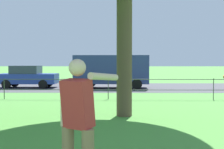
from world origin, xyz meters
The scene contains 5 objects.
street_strip centered at (0.00, 19.71, 0.00)m, with size 80.00×7.75×0.01m, color #4C4C51.
park_fence centered at (0.00, 12.95, 0.67)m, with size 34.78×0.04×1.00m.
person_thrower centered at (2.38, 3.24, 0.96)m, with size 0.76×0.68×1.77m.
car_blue_far_left centered at (-3.32, 19.17, 0.78)m, with size 4.01×1.82×1.54m.
panel_van_center centered at (2.55, 18.91, 1.27)m, with size 5.06×2.22×2.24m.
Camera 1 is at (2.86, -0.30, 1.72)m, focal length 45.08 mm.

